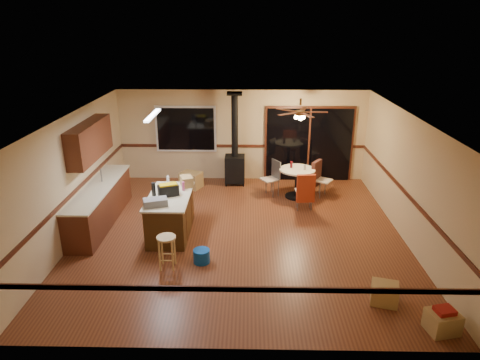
{
  "coord_description": "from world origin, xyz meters",
  "views": [
    {
      "loc": [
        0.17,
        -8.35,
        4.4
      ],
      "look_at": [
        0.0,
        0.3,
        1.15
      ],
      "focal_mm": 32.0,
      "sensor_mm": 36.0,
      "label": 1
    }
  ],
  "objects_px": {
    "toolbox_grey": "(155,202)",
    "chair_right": "(317,174)",
    "bar_stool": "(167,252)",
    "box_corner_b": "(384,293)",
    "chair_left": "(273,174)",
    "box_under_window": "(191,180)",
    "chair_near": "(306,188)",
    "blue_bucket": "(202,256)",
    "toolbox_black": "(168,190)",
    "box_corner_a": "(442,322)",
    "dining_table": "(297,178)",
    "wood_stove": "(235,160)",
    "kitchen_island": "(170,215)"
  },
  "relations": [
    {
      "from": "chair_near",
      "to": "box_under_window",
      "type": "height_order",
      "value": "chair_near"
    },
    {
      "from": "blue_bucket",
      "to": "dining_table",
      "type": "xyz_separation_m",
      "value": [
        2.16,
        3.3,
        0.4
      ]
    },
    {
      "from": "toolbox_black",
      "to": "blue_bucket",
      "type": "bearing_deg",
      "value": -55.83
    },
    {
      "from": "kitchen_island",
      "to": "box_corner_a",
      "type": "distance_m",
      "value": 5.53
    },
    {
      "from": "wood_stove",
      "to": "blue_bucket",
      "type": "distance_m",
      "value": 4.3
    },
    {
      "from": "box_corner_b",
      "to": "toolbox_black",
      "type": "bearing_deg",
      "value": 149.03
    },
    {
      "from": "dining_table",
      "to": "chair_right",
      "type": "xyz_separation_m",
      "value": [
        0.55,
        0.15,
        0.06
      ]
    },
    {
      "from": "wood_stove",
      "to": "box_corner_a",
      "type": "relative_size",
      "value": 5.72
    },
    {
      "from": "toolbox_black",
      "to": "toolbox_grey",
      "type": "bearing_deg",
      "value": -107.67
    },
    {
      "from": "toolbox_grey",
      "to": "dining_table",
      "type": "height_order",
      "value": "toolbox_grey"
    },
    {
      "from": "toolbox_grey",
      "to": "toolbox_black",
      "type": "relative_size",
      "value": 1.12
    },
    {
      "from": "box_corner_b",
      "to": "chair_left",
      "type": "bearing_deg",
      "value": 108.99
    },
    {
      "from": "box_corner_a",
      "to": "wood_stove",
      "type": "bearing_deg",
      "value": 118.38
    },
    {
      "from": "dining_table",
      "to": "chair_right",
      "type": "relative_size",
      "value": 1.33
    },
    {
      "from": "chair_near",
      "to": "bar_stool",
      "type": "bearing_deg",
      "value": -137.83
    },
    {
      "from": "bar_stool",
      "to": "chair_near",
      "type": "height_order",
      "value": "chair_near"
    },
    {
      "from": "wood_stove",
      "to": "toolbox_black",
      "type": "xyz_separation_m",
      "value": [
        -1.31,
        -3.05,
        0.29
      ]
    },
    {
      "from": "blue_bucket",
      "to": "box_under_window",
      "type": "height_order",
      "value": "box_under_window"
    },
    {
      "from": "chair_near",
      "to": "box_corner_a",
      "type": "height_order",
      "value": "chair_near"
    },
    {
      "from": "box_under_window",
      "to": "box_corner_a",
      "type": "xyz_separation_m",
      "value": [
        4.51,
        -5.8,
        -0.05
      ]
    },
    {
      "from": "bar_stool",
      "to": "dining_table",
      "type": "bearing_deg",
      "value": 51.58
    },
    {
      "from": "chair_left",
      "to": "box_corner_b",
      "type": "height_order",
      "value": "chair_left"
    },
    {
      "from": "toolbox_grey",
      "to": "box_corner_a",
      "type": "xyz_separation_m",
      "value": [
        4.78,
        -2.53,
        -0.81
      ]
    },
    {
      "from": "toolbox_grey",
      "to": "chair_near",
      "type": "height_order",
      "value": "toolbox_grey"
    },
    {
      "from": "blue_bucket",
      "to": "chair_near",
      "type": "distance_m",
      "value": 3.35
    },
    {
      "from": "chair_near",
      "to": "chair_right",
      "type": "relative_size",
      "value": 1.0
    },
    {
      "from": "wood_stove",
      "to": "chair_left",
      "type": "distance_m",
      "value": 1.3
    },
    {
      "from": "chair_right",
      "to": "dining_table",
      "type": "bearing_deg",
      "value": -164.64
    },
    {
      "from": "dining_table",
      "to": "toolbox_black",
      "type": "bearing_deg",
      "value": -144.39
    },
    {
      "from": "bar_stool",
      "to": "chair_right",
      "type": "bearing_deg",
      "value": 47.69
    },
    {
      "from": "toolbox_black",
      "to": "blue_bucket",
      "type": "height_order",
      "value": "toolbox_black"
    },
    {
      "from": "chair_left",
      "to": "box_corner_a",
      "type": "relative_size",
      "value": 1.25
    },
    {
      "from": "dining_table",
      "to": "chair_left",
      "type": "relative_size",
      "value": 1.68
    },
    {
      "from": "chair_near",
      "to": "box_corner_a",
      "type": "bearing_deg",
      "value": -70.34
    },
    {
      "from": "toolbox_black",
      "to": "box_corner_a",
      "type": "distance_m",
      "value": 5.6
    },
    {
      "from": "kitchen_island",
      "to": "bar_stool",
      "type": "distance_m",
      "value": 1.4
    },
    {
      "from": "toolbox_grey",
      "to": "chair_right",
      "type": "xyz_separation_m",
      "value": [
        3.68,
        2.8,
        -0.38
      ]
    },
    {
      "from": "bar_stool",
      "to": "box_corner_b",
      "type": "bearing_deg",
      "value": -14.7
    },
    {
      "from": "toolbox_grey",
      "to": "toolbox_black",
      "type": "xyz_separation_m",
      "value": [
        0.17,
        0.53,
        0.04
      ]
    },
    {
      "from": "chair_right",
      "to": "blue_bucket",
      "type": "bearing_deg",
      "value": -128.1
    },
    {
      "from": "toolbox_black",
      "to": "box_corner_a",
      "type": "bearing_deg",
      "value": -33.56
    },
    {
      "from": "bar_stool",
      "to": "box_under_window",
      "type": "distance_m",
      "value": 4.13
    },
    {
      "from": "bar_stool",
      "to": "chair_near",
      "type": "relative_size",
      "value": 0.94
    },
    {
      "from": "toolbox_black",
      "to": "box_corner_a",
      "type": "height_order",
      "value": "toolbox_black"
    },
    {
      "from": "toolbox_grey",
      "to": "chair_right",
      "type": "relative_size",
      "value": 0.67
    },
    {
      "from": "bar_stool",
      "to": "dining_table",
      "type": "height_order",
      "value": "dining_table"
    },
    {
      "from": "blue_bucket",
      "to": "box_corner_b",
      "type": "xyz_separation_m",
      "value": [
        3.15,
        -1.19,
        0.04
      ]
    },
    {
      "from": "chair_right",
      "to": "box_under_window",
      "type": "height_order",
      "value": "chair_right"
    },
    {
      "from": "kitchen_island",
      "to": "toolbox_black",
      "type": "distance_m",
      "value": 0.56
    },
    {
      "from": "kitchen_island",
      "to": "dining_table",
      "type": "height_order",
      "value": "kitchen_island"
    }
  ]
}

